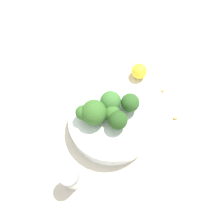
% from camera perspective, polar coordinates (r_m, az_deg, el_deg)
% --- Properties ---
extents(ground_plane, '(3.00, 3.00, 0.00)m').
position_cam_1_polar(ground_plane, '(0.57, 0.00, -3.60)').
color(ground_plane, beige).
extents(bowl, '(0.21, 0.21, 0.05)m').
position_cam_1_polar(bowl, '(0.55, 0.00, -2.60)').
color(bowl, silver).
rests_on(bowl, ground_plane).
extents(broccoli_floret_0, '(0.06, 0.06, 0.06)m').
position_cam_1_polar(broccoli_floret_0, '(0.50, -4.73, -0.16)').
color(broccoli_floret_0, '#7A9E5B').
rests_on(broccoli_floret_0, bowl).
extents(broccoli_floret_1, '(0.03, 0.03, 0.05)m').
position_cam_1_polar(broccoli_floret_1, '(0.50, -7.62, -0.25)').
color(broccoli_floret_1, '#7A9E5B').
rests_on(broccoli_floret_1, bowl).
extents(broccoli_floret_2, '(0.05, 0.05, 0.05)m').
position_cam_1_polar(broccoli_floret_2, '(0.51, -0.36, 2.73)').
color(broccoli_floret_2, '#8EB770').
rests_on(broccoli_floret_2, bowl).
extents(broccoli_floret_3, '(0.04, 0.04, 0.05)m').
position_cam_1_polar(broccoli_floret_3, '(0.51, 4.76, 2.41)').
color(broccoli_floret_3, '#84AD66').
rests_on(broccoli_floret_3, bowl).
extents(broccoli_floret_4, '(0.04, 0.04, 0.04)m').
position_cam_1_polar(broccoli_floret_4, '(0.50, -0.31, -0.37)').
color(broccoli_floret_4, '#8EB770').
rests_on(broccoli_floret_4, bowl).
extents(broccoli_floret_5, '(0.04, 0.04, 0.05)m').
position_cam_1_polar(broccoli_floret_5, '(0.49, 1.54, -2.20)').
color(broccoli_floret_5, '#84AD66').
rests_on(broccoli_floret_5, bowl).
extents(pepper_shaker, '(0.04, 0.04, 0.07)m').
position_cam_1_polar(pepper_shaker, '(0.50, -10.60, -16.69)').
color(pepper_shaker, silver).
rests_on(pepper_shaker, ground_plane).
extents(lemon_wedge, '(0.04, 0.04, 0.04)m').
position_cam_1_polar(lemon_wedge, '(0.64, 7.33, 10.45)').
color(lemon_wedge, yellow).
rests_on(lemon_wedge, ground_plane).
extents(almond_crumb_0, '(0.01, 0.01, 0.01)m').
position_cam_1_polar(almond_crumb_0, '(0.60, 16.19, -1.48)').
color(almond_crumb_0, '#AD7F4C').
rests_on(almond_crumb_0, ground_plane).
extents(almond_crumb_1, '(0.01, 0.01, 0.01)m').
position_cam_1_polar(almond_crumb_1, '(0.63, 13.20, 5.58)').
color(almond_crumb_1, tan).
rests_on(almond_crumb_1, ground_plane).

